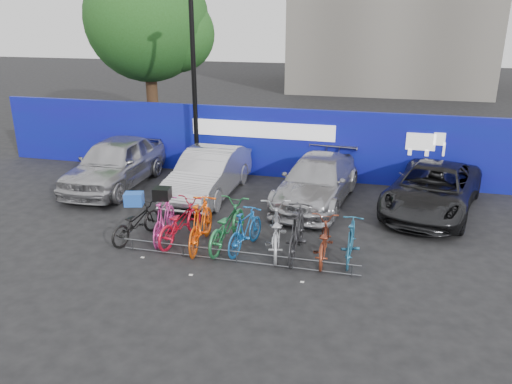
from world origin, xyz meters
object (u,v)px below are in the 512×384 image
(bike_1, at_px, (164,219))
(bike_4, at_px, (227,225))
(car_0, at_px, (115,163))
(bike_0, at_px, (136,222))
(car_2, at_px, (317,181))
(bike_6, at_px, (275,230))
(bike_9, at_px, (351,240))
(lamppost, at_px, (194,81))
(bike_7, at_px, (297,232))
(bike_5, at_px, (245,230))
(bike_8, at_px, (323,240))
(bike_3, at_px, (201,224))
(car_1, at_px, (209,173))
(bike_2, at_px, (180,222))
(bike_rack, at_px, (236,256))
(car_3, at_px, (433,189))
(tree, at_px, (153,22))

(bike_1, height_order, bike_4, bike_4)
(car_0, xyz_separation_m, bike_0, (2.58, -3.63, -0.35))
(car_2, xyz_separation_m, bike_1, (-3.33, -3.59, -0.14))
(bike_6, distance_m, bike_9, 1.78)
(lamppost, bearing_deg, bike_7, -49.86)
(bike_5, height_order, bike_6, bike_6)
(car_0, distance_m, bike_8, 8.09)
(bike_0, xyz_separation_m, bike_1, (0.68, 0.17, 0.08))
(lamppost, relative_size, bike_3, 3.05)
(car_1, relative_size, bike_2, 2.27)
(bike_4, bearing_deg, car_1, -58.49)
(car_0, bearing_deg, car_2, 0.03)
(car_1, height_order, bike_5, car_1)
(bike_rack, distance_m, bike_1, 2.29)
(car_1, bearing_deg, bike_5, -57.15)
(bike_9, bearing_deg, car_1, -35.23)
(bike_0, relative_size, bike_5, 1.02)
(bike_rack, bearing_deg, bike_5, 88.73)
(car_3, bearing_deg, bike_8, -110.33)
(bike_1, distance_m, bike_4, 1.64)
(bike_3, height_order, bike_7, same)
(bike_2, bearing_deg, bike_3, 172.13)
(bike_4, xyz_separation_m, bike_5, (0.49, -0.09, -0.04))
(car_3, distance_m, bike_6, 5.27)
(car_0, bearing_deg, bike_1, -47.77)
(bike_0, height_order, bike_4, bike_4)
(car_2, bearing_deg, bike_3, -114.62)
(lamppost, relative_size, car_3, 1.28)
(bike_3, xyz_separation_m, bike_9, (3.56, 0.17, -0.11))
(bike_4, distance_m, bike_6, 1.20)
(tree, height_order, bike_5, tree)
(bike_3, relative_size, bike_5, 1.18)
(bike_rack, xyz_separation_m, bike_9, (2.49, 0.78, 0.33))
(bike_rack, relative_size, bike_4, 2.69)
(bike_0, distance_m, bike_9, 5.30)
(bike_1, height_order, bike_9, bike_1)
(tree, height_order, bike_3, tree)
(car_3, relative_size, bike_3, 2.39)
(car_0, height_order, bike_3, car_0)
(car_0, xyz_separation_m, car_2, (6.60, 0.13, -0.13))
(bike_1, bearing_deg, car_2, -140.41)
(car_0, relative_size, car_1, 1.08)
(car_3, height_order, bike_4, car_3)
(car_2, distance_m, bike_0, 5.51)
(bike_6, xyz_separation_m, bike_9, (1.78, -0.05, -0.05))
(bike_rack, distance_m, bike_9, 2.63)
(tree, xyz_separation_m, bike_1, (4.66, -9.87, -4.53))
(bike_1, bearing_deg, bike_5, 170.27)
(lamppost, distance_m, bike_1, 5.98)
(lamppost, xyz_separation_m, bike_7, (4.45, -5.28, -2.67))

